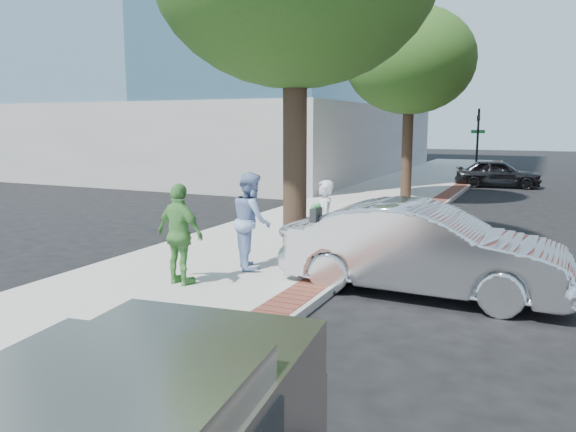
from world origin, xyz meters
The scene contains 13 objects.
ground centered at (0.00, 0.00, 0.00)m, with size 120.00×120.00×0.00m, color black.
sidewalk centered at (-1.50, 8.00, 0.07)m, with size 5.00×60.00×0.15m, color #9E9991.
brick_strip centered at (0.70, 8.00, 0.15)m, with size 0.60×60.00×0.01m, color brown.
curb centered at (1.05, 8.00, 0.07)m, with size 0.10×60.00×0.15m, color gray.
office_base centered at (-13.00, 22.00, 2.00)m, with size 18.20×22.20×4.00m, color gray.
signal_near centered at (0.90, 22.00, 2.25)m, with size 0.70×0.15×3.80m.
tree_far centered at (-0.50, 12.00, 5.30)m, with size 4.80×4.80×7.14m.
parking_meter centered at (0.73, -0.14, 1.21)m, with size 0.12×0.32×1.47m.
person_gray centered at (0.39, 1.13, 1.03)m, with size 0.64×0.42×1.76m, color #BABBC0.
person_officer centered at (-0.89, 0.43, 1.11)m, with size 0.94×0.73×1.93m, color #849CCD.
person_green centered at (-1.47, -1.15, 1.06)m, with size 1.07×0.45×1.83m, color #509845.
sedan_silver centered at (2.49, 0.61, 0.81)m, with size 1.72×4.94×1.63m, color silver.
bg_car centered at (2.22, 19.30, 0.67)m, with size 1.58×3.91×1.33m, color black.
Camera 1 is at (4.43, -9.24, 3.02)m, focal length 35.00 mm.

